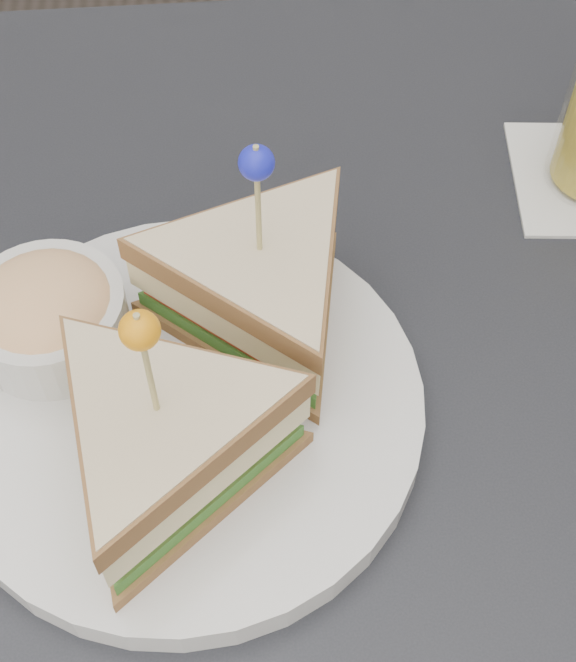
{
  "coord_description": "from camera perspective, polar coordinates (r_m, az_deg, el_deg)",
  "views": [
    {
      "loc": [
        -0.02,
        -0.29,
        1.22
      ],
      "look_at": [
        0.01,
        0.01,
        0.8
      ],
      "focal_mm": 50.0,
      "sensor_mm": 36.0,
      "label": 1
    }
  ],
  "objects": [
    {
      "name": "table",
      "position": [
        0.62,
        -0.85,
        -7.7
      ],
      "size": [
        0.8,
        0.8,
        0.75
      ],
      "color": "black",
      "rests_on": "ground"
    },
    {
      "name": "plate_meal",
      "position": [
        0.51,
        -6.01,
        -2.18
      ],
      "size": [
        0.32,
        0.32,
        0.16
      ],
      "rotation": [
        0.0,
        0.0,
        0.17
      ],
      "color": "silver",
      "rests_on": "table"
    }
  ]
}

